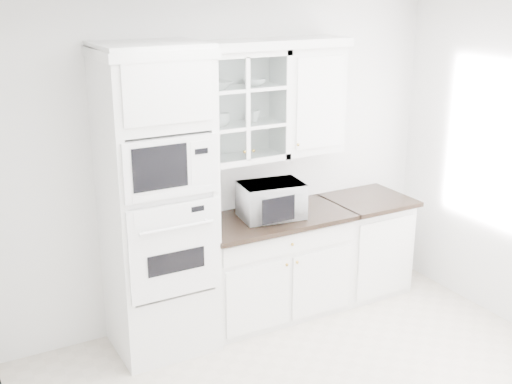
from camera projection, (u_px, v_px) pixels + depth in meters
room_shell at (315, 146)px, 4.19m from camera, size 4.00×3.50×2.70m
oven_column at (158, 204)px, 4.85m from camera, size 0.76×0.68×2.40m
base_cabinet_run at (272, 264)px, 5.58m from camera, size 1.32×0.67×0.92m
extra_base_cabinet at (364, 243)px, 6.04m from camera, size 0.72×0.67×0.92m
upper_cabinet_glass at (238, 107)px, 5.15m from camera, size 0.80×0.33×0.90m
upper_cabinet_solid at (308, 100)px, 5.46m from camera, size 0.55×0.33×0.90m
crown_molding at (227, 46)px, 4.93m from camera, size 2.14×0.38×0.07m
countertop_microwave at (270, 200)px, 5.36m from camera, size 0.57×0.50×0.30m
bowl_a at (215, 85)px, 4.98m from camera, size 0.27×0.27×0.06m
bowl_b at (254, 82)px, 5.16m from camera, size 0.20×0.20×0.06m
cup_a at (221, 119)px, 5.10m from camera, size 0.16×0.16×0.11m
cup_b at (254, 116)px, 5.26m from camera, size 0.13×0.13×0.10m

